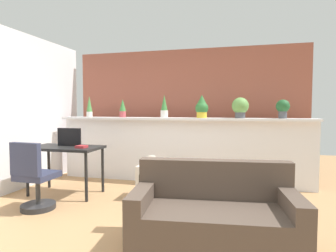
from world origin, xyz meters
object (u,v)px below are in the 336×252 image
at_px(tv_monitor, 69,137).
at_px(vase_on_shelf, 152,161).
at_px(office_chair, 34,181).
at_px(potted_plant_0, 89,107).
at_px(side_cube_shelf, 153,182).
at_px(potted_plant_1, 123,108).
at_px(potted_plant_2, 164,107).
at_px(potted_plant_5, 283,108).
at_px(potted_plant_3, 202,107).
at_px(desk, 66,152).
at_px(couch, 214,218).
at_px(potted_plant_4, 240,107).
at_px(book_on_desk, 82,147).

distance_m(tv_monitor, vase_on_shelf, 1.39).
bearing_deg(office_chair, potted_plant_0, 97.01).
bearing_deg(side_cube_shelf, vase_on_shelf, -84.85).
height_order(potted_plant_1, potted_plant_2, potted_plant_2).
xyz_separation_m(potted_plant_5, office_chair, (-3.26, -1.84, -0.96)).
bearing_deg(potted_plant_5, potted_plant_2, 179.90).
distance_m(side_cube_shelf, vase_on_shelf, 0.32).
relative_size(potted_plant_0, tv_monitor, 1.01).
height_order(potted_plant_0, potted_plant_3, potted_plant_0).
height_order(potted_plant_1, office_chair, potted_plant_1).
bearing_deg(potted_plant_5, potted_plant_0, -179.26).
distance_m(office_chair, vase_on_shelf, 1.59).
distance_m(potted_plant_0, vase_on_shelf, 2.00).
relative_size(potted_plant_0, potted_plant_2, 0.98).
relative_size(potted_plant_5, office_chair, 0.34).
xyz_separation_m(desk, vase_on_shelf, (1.38, 0.10, -0.09)).
relative_size(side_cube_shelf, vase_on_shelf, 3.52).
bearing_deg(couch, potted_plant_0, 139.68).
height_order(potted_plant_1, potted_plant_5, potted_plant_1).
relative_size(potted_plant_1, tv_monitor, 0.84).
relative_size(potted_plant_2, desk, 0.37).
relative_size(potted_plant_1, potted_plant_2, 0.82).
distance_m(potted_plant_4, vase_on_shelf, 1.78).
xyz_separation_m(potted_plant_1, potted_plant_4, (2.13, 0.01, 0.02)).
height_order(potted_plant_2, vase_on_shelf, potted_plant_2).
distance_m(potted_plant_0, side_cube_shelf, 2.13).
bearing_deg(couch, potted_plant_3, 100.86).
height_order(potted_plant_5, vase_on_shelf, potted_plant_5).
bearing_deg(potted_plant_2, potted_plant_0, -178.13).
bearing_deg(potted_plant_3, potted_plant_0, -179.68).
height_order(potted_plant_5, book_on_desk, potted_plant_5).
distance_m(potted_plant_5, book_on_desk, 3.24).
height_order(potted_plant_4, side_cube_shelf, potted_plant_4).
distance_m(potted_plant_5, office_chair, 3.87).
relative_size(potted_plant_2, potted_plant_5, 1.33).
bearing_deg(potted_plant_1, potted_plant_5, 0.44).
distance_m(potted_plant_2, couch, 2.73).
relative_size(side_cube_shelf, couch, 0.31).
relative_size(potted_plant_1, desk, 0.30).
bearing_deg(vase_on_shelf, office_chair, -147.85).
xyz_separation_m(potted_plant_0, tv_monitor, (0.21, -0.98, -0.48)).
height_order(office_chair, vase_on_shelf, office_chair).
bearing_deg(desk, vase_on_shelf, 4.34).
height_order(potted_plant_2, tv_monitor, potted_plant_2).
height_order(side_cube_shelf, vase_on_shelf, vase_on_shelf).
height_order(desk, book_on_desk, book_on_desk).
bearing_deg(potted_plant_0, side_cube_shelf, -30.59).
bearing_deg(potted_plant_2, office_chair, -124.22).
bearing_deg(couch, book_on_desk, 153.04).
bearing_deg(side_cube_shelf, potted_plant_5, 26.71).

